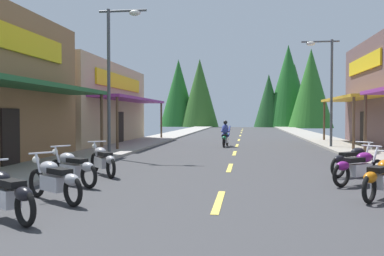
{
  "coord_description": "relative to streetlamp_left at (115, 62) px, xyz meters",
  "views": [
    {
      "loc": [
        0.59,
        -0.12,
        1.84
      ],
      "look_at": [
        -3.77,
        32.85,
        0.86
      ],
      "focal_mm": 38.83,
      "sensor_mm": 36.0,
      "label": 1
    }
  ],
  "objects": [
    {
      "name": "treeline_backdrop",
      "position": [
        7.33,
        51.89,
        1.75
      ],
      "size": [
        27.95,
        13.9,
        13.46
      ],
      "color": "#306423",
      "rests_on": "ground"
    },
    {
      "name": "streetlamp_right",
      "position": [
        9.99,
        6.91,
        -0.16
      ],
      "size": [
        2.07,
        0.3,
        6.11
      ],
      "color": "#474C51",
      "rests_on": "ground"
    },
    {
      "name": "motorcycle_parked_right_4",
      "position": [
        8.82,
        -4.09,
        -3.66
      ],
      "size": [
        1.69,
        1.47,
        1.04
      ],
      "rotation": [
        0.0,
        0.0,
        0.71
      ],
      "color": "black",
      "rests_on": "ground"
    },
    {
      "name": "motorcycle_parked_right_3",
      "position": [
        8.56,
        -5.75,
        -3.66
      ],
      "size": [
        1.71,
        1.45,
        1.04
      ],
      "rotation": [
        0.0,
        0.0,
        0.69
      ],
      "color": "black",
      "rests_on": "ground"
    },
    {
      "name": "sidewalk_right",
      "position": [
        11.29,
        9.07,
        -4.09
      ],
      "size": [
        2.77,
        82.39,
        0.12
      ],
      "primitive_type": "cube",
      "color": "gray",
      "rests_on": "ground"
    },
    {
      "name": "ground",
      "position": [
        5.0,
        9.07,
        -4.2
      ],
      "size": [
        9.81,
        82.39,
        0.1
      ],
      "primitive_type": "cube",
      "color": "#38383A"
    },
    {
      "name": "motorcycle_parked_right_2",
      "position": [
        8.57,
        -7.63,
        -3.66
      ],
      "size": [
        1.36,
        1.78,
        1.04
      ],
      "rotation": [
        0.0,
        0.0,
        0.93
      ],
      "color": "black",
      "rests_on": "ground"
    },
    {
      "name": "motorcycle_parked_left_2",
      "position": [
        1.52,
        -8.9,
        -3.66
      ],
      "size": [
        1.81,
        1.3,
        1.04
      ],
      "rotation": [
        0.0,
        0.0,
        2.53
      ],
      "color": "black",
      "rests_on": "ground"
    },
    {
      "name": "streetlamp_left",
      "position": [
        0.0,
        0.0,
        0.0
      ],
      "size": [
        2.07,
        0.3,
        6.41
      ],
      "color": "#474C51",
      "rests_on": "ground"
    },
    {
      "name": "rider_cruising_lead",
      "position": [
        4.34,
        7.41,
        -3.49
      ],
      "size": [
        0.61,
        2.14,
        1.57
      ],
      "rotation": [
        0.0,
        0.0,
        1.49
      ],
      "color": "black",
      "rests_on": "ground"
    },
    {
      "name": "motorcycle_parked_left_3",
      "position": [
        1.03,
        -6.87,
        -3.66
      ],
      "size": [
        1.86,
        1.23,
        1.04
      ],
      "rotation": [
        0.0,
        0.0,
        2.58
      ],
      "color": "black",
      "rests_on": "ground"
    },
    {
      "name": "motorcycle_parked_left_4",
      "position": [
        1.19,
        -4.98,
        -3.66
      ],
      "size": [
        1.42,
        1.73,
        1.04
      ],
      "rotation": [
        0.0,
        0.0,
        2.25
      ],
      "color": "black",
      "rests_on": "ground"
    },
    {
      "name": "centerline_dashes",
      "position": [
        5.0,
        12.16,
        -4.14
      ],
      "size": [
        0.16,
        56.97,
        0.01
      ],
      "color": "#E0C64C",
      "rests_on": "ground"
    },
    {
      "name": "sidewalk_left",
      "position": [
        -1.29,
        9.07,
        -4.09
      ],
      "size": [
        2.77,
        82.39,
        0.12
      ],
      "primitive_type": "cube",
      "color": "#9E9991",
      "rests_on": "ground"
    },
    {
      "name": "motorcycle_parked_left_1",
      "position": [
        1.37,
        -10.48,
        -3.66
      ],
      "size": [
        1.83,
        1.27,
        1.04
      ],
      "rotation": [
        0.0,
        0.0,
        2.55
      ],
      "color": "black",
      "rests_on": "ground"
    },
    {
      "name": "storefront_left_far",
      "position": [
        -7.01,
        9.11,
        -1.56
      ],
      "size": [
        10.55,
        12.86,
        5.18
      ],
      "color": "tan",
      "rests_on": "ground"
    }
  ]
}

